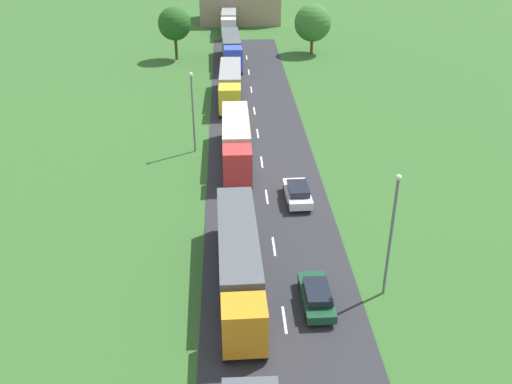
% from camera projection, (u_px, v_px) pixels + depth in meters
% --- Properties ---
extents(road, '(10.00, 140.00, 0.06)m').
position_uv_depth(road, '(286.00, 328.00, 33.03)').
color(road, '#2B2B30').
rests_on(road, ground).
extents(lane_marking_centre, '(0.16, 124.22, 0.01)m').
position_uv_depth(lane_marking_centre, '(290.00, 359.00, 30.83)').
color(lane_marking_centre, white).
rests_on(lane_marking_centre, road).
extents(truck_second, '(2.76, 13.96, 3.49)m').
position_uv_depth(truck_second, '(239.00, 258.00, 35.65)').
color(truck_second, orange).
rests_on(truck_second, road).
extents(truck_third, '(2.52, 12.50, 3.61)m').
position_uv_depth(truck_third, '(236.00, 139.00, 52.20)').
color(truck_third, red).
rests_on(truck_third, road).
extents(truck_fourth, '(2.78, 12.68, 3.56)m').
position_uv_depth(truck_fourth, '(230.00, 84.00, 66.90)').
color(truck_fourth, yellow).
rests_on(truck_fourth, road).
extents(truck_fifth, '(2.80, 13.20, 3.66)m').
position_uv_depth(truck_fifth, '(231.00, 48.00, 81.12)').
color(truck_fifth, blue).
rests_on(truck_fifth, road).
extents(truck_sixth, '(2.76, 12.75, 3.59)m').
position_uv_depth(truck_sixth, '(229.00, 20.00, 98.26)').
color(truck_sixth, white).
rests_on(truck_sixth, road).
extents(car_third, '(1.82, 4.47, 1.40)m').
position_uv_depth(car_third, '(317.00, 296.00, 34.45)').
color(car_third, '#19472D').
rests_on(car_third, road).
extents(car_fourth, '(2.01, 4.48, 1.49)m').
position_uv_depth(car_fourth, '(298.00, 193.00, 45.86)').
color(car_fourth, white).
rests_on(car_fourth, road).
extents(lamppost_second, '(0.36, 0.36, 8.41)m').
position_uv_depth(lamppost_second, '(391.00, 231.00, 33.70)').
color(lamppost_second, slate).
rests_on(lamppost_second, ground).
extents(lamppost_third, '(0.36, 0.36, 7.83)m').
position_uv_depth(lamppost_third, '(193.00, 108.00, 52.93)').
color(lamppost_third, slate).
rests_on(lamppost_third, ground).
extents(tree_maple, '(5.50, 5.50, 7.37)m').
position_uv_depth(tree_maple, '(313.00, 23.00, 84.62)').
color(tree_maple, '#513823').
rests_on(tree_maple, ground).
extents(tree_pine, '(4.75, 4.75, 7.56)m').
position_uv_depth(tree_pine, '(174.00, 24.00, 81.46)').
color(tree_pine, '#513823').
rests_on(tree_pine, ground).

